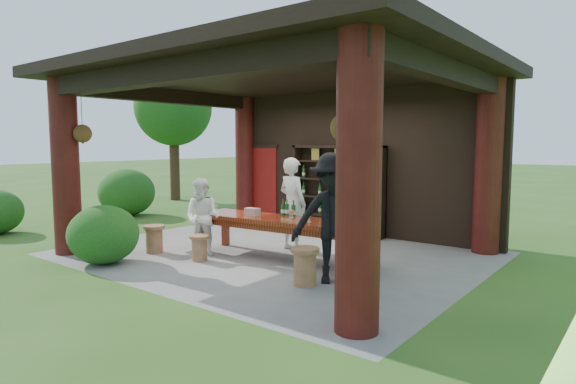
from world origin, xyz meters
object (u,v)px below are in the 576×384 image
Objects in this scene: stool_far_left at (154,238)px; guest_man at (334,218)px; wine_shelf at (337,190)px; napkin_basket at (252,212)px; stool_near_left at (199,247)px; host at (292,204)px; stool_near_right at (305,265)px; guest_woman at (203,217)px; tasting_table at (278,224)px.

guest_man is at bearing 6.56° from stool_far_left.
guest_man is (2.06, -3.40, -0.05)m from wine_shelf.
wine_shelf is at bearing 89.81° from guest_man.
napkin_basket is at bearing 133.22° from guest_man.
host is (0.78, 1.73, 0.67)m from stool_near_left.
guest_man is at bearing 56.40° from stool_near_right.
host reaches higher than napkin_basket.
guest_woman is (0.91, 0.43, 0.44)m from stool_far_left.
wine_shelf reaches higher than napkin_basket.
stool_near_right is 2.47m from host.
stool_near_left is 1.17m from stool_far_left.
guest_woman is 2.89m from guest_man.
host is (1.94, 1.84, 0.63)m from stool_far_left.
napkin_basket is (0.70, 0.60, 0.09)m from guest_woman.
stool_near_right is at bearing -64.38° from wine_shelf.
wine_shelf is at bearing 115.62° from stool_near_right.
stool_near_left is at bearing -115.45° from napkin_basket.
guest_woman is at bearing 25.11° from stool_far_left.
stool_far_left is (-1.73, -3.83, -0.75)m from wine_shelf.
host is at bearing -83.74° from wine_shelf.
stool_far_left is (-2.17, -1.12, -0.35)m from tasting_table.
stool_near_left is (-0.56, -3.73, -0.79)m from wine_shelf.
host is 7.02× the size of napkin_basket.
wine_shelf is 3.97m from guest_man.
guest_man reaches higher than napkin_basket.
stool_far_left is 0.37× the size of guest_woman.
napkin_basket is at bearing -171.26° from tasting_table.
napkin_basket is (-2.18, 0.60, -0.16)m from guest_man.
stool_near_left is at bearing 155.75° from guest_man.
stool_near_left is (-1.00, -1.01, -0.39)m from tasting_table.
napkin_basket is (-0.34, -0.80, -0.09)m from host.
wine_shelf is 2.01m from host.
guest_woman is at bearing -139.02° from napkin_basket.
guest_man is at bearing -22.83° from tasting_table.
host reaches higher than stool_near_left.
stool_near_right is 0.82m from guest_man.
stool_far_left is at bearing -179.09° from guest_woman.
guest_woman is (-2.62, 0.37, 0.43)m from stool_near_right.
wine_shelf reaches higher than guest_woman.
stool_near_left is 0.82× the size of stool_near_right.
wine_shelf is at bearing 99.25° from tasting_table.
napkin_basket reaches higher than stool_far_left.
guest_woman reaches higher than stool_far_left.
stool_near_right is (2.37, -0.05, 0.06)m from stool_near_left.
stool_far_left reaches higher than stool_near_left.
wine_shelf is 1.19× the size of guest_man.
wine_shelf reaches higher than stool_far_left.
tasting_table is at bearing 142.18° from stool_near_right.
wine_shelf is 5.06× the size of stool_near_left.
guest_man is (2.88, 0.01, 0.26)m from guest_woman.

